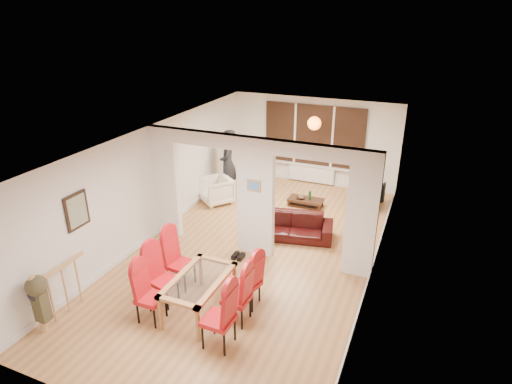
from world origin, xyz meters
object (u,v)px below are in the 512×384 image
Objects in this scene: dining_chair_lc at (180,261)px; dining_chair_rc at (247,280)px; armchair at (216,190)px; television at (373,196)px; dining_chair_la at (150,294)px; bowl at (301,198)px; dining_chair_lb at (163,277)px; person at (228,163)px; dining_table at (199,295)px; dining_chair_rb at (237,295)px; dining_chair_ra at (218,315)px; bottle at (310,195)px; coffee_table at (305,203)px; sofa at (290,226)px.

dining_chair_rc is (1.39, -0.03, -0.05)m from dining_chair_lc.
television is at bearing 58.16° from armchair.
bowl is (0.96, 5.42, -0.28)m from dining_chair_la.
dining_chair_la is 0.50m from dining_chair_lb.
dining_chair_la reaches higher than armchair.
dining_table is at bearing -1.22° from person.
dining_chair_rb is (0.71, 0.02, 0.19)m from dining_table.
dining_chair_rb is at bearing -177.31° from television.
dining_chair_lb is at bearing -176.38° from dining_chair_rb.
dining_chair_lc is at bearing 102.32° from dining_chair_lb.
dining_chair_lc is at bearing 142.37° from dining_chair_ra.
dining_chair_lc is at bearing 161.96° from dining_chair_rb.
dining_chair_rc is at bearing -88.47° from bottle.
dining_chair_ra is (1.32, -0.09, 0.05)m from dining_chair_la.
dining_chair_rb is 0.47m from dining_chair_rc.
dining_chair_rc is 4.47m from coffee_table.
dining_chair_la is at bearing 172.71° from television.
person is at bearing 117.45° from dining_chair_lb.
dining_chair_rc is 1.30× the size of armchair.
dining_chair_lb reaches higher than television.
dining_chair_lb is 1.43m from dining_chair_rb.
television is at bearing 22.16° from bowl.
dining_chair_la is 1.01× the size of dining_chair_rc.
sofa is at bearing 105.86° from dining_chair_rc.
dining_chair_lc is (0.02, 0.55, 0.02)m from dining_chair_lb.
dining_chair_lc is 1.49m from dining_chair_rb.
coffee_table is at bearing 14.53° from bowl.
dining_chair_ra is at bearing -76.14° from dining_chair_rc.
dining_chair_la is 1.05× the size of television.
dining_chair_rb is 4.94m from coffee_table.
dining_chair_lb is at bearing -145.66° from dining_chair_rc.
person is (-2.51, 5.48, 0.38)m from dining_chair_ra.
dining_chair_ra is 5.57m from coffee_table.
coffee_table is at bearing 93.92° from dining_chair_ra.
bottle is at bearing 79.48° from sofa.
dining_table is 0.74× the size of sofa.
dining_chair_lb reaches higher than dining_chair_la.
dining_chair_rc is 4.38× the size of bowl.
dining_chair_rb is 3.86× the size of bottle.
dining_chair_lb is 1.17× the size of coffee_table.
dining_chair_lc is at bearing -7.18° from person.
armchair is at bearing -26.38° from person.
television is at bearing 65.21° from dining_chair_la.
dining_chair_ra reaches higher than dining_chair_la.
bottle is (2.45, 0.68, -0.01)m from armchair.
dining_chair_lc is 1.20× the size of coffee_table.
dining_chair_lc reaches higher than television.
dining_chair_lc is at bearing -128.04° from sofa.
dining_chair_rb is at bearing -99.99° from sofa.
dining_chair_lc is 0.58× the size of sofa.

